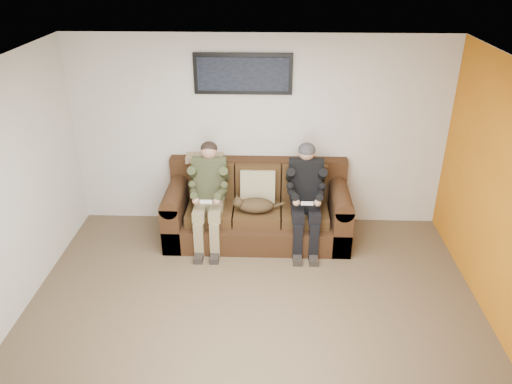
{
  "coord_description": "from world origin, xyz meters",
  "views": [
    {
      "loc": [
        0.18,
        -4.04,
        3.59
      ],
      "look_at": [
        -0.01,
        1.2,
        0.95
      ],
      "focal_mm": 35.0,
      "sensor_mm": 36.0,
      "label": 1
    }
  ],
  "objects_px": {
    "sofa": "(258,209)",
    "cat": "(254,205)",
    "framed_poster": "(243,74)",
    "person_left": "(209,189)",
    "person_right": "(306,191)"
  },
  "relations": [
    {
      "from": "framed_poster",
      "to": "sofa",
      "type": "bearing_deg",
      "value": -62.27
    },
    {
      "from": "sofa",
      "to": "person_right",
      "type": "distance_m",
      "value": 0.76
    },
    {
      "from": "cat",
      "to": "person_left",
      "type": "bearing_deg",
      "value": 173.18
    },
    {
      "from": "sofa",
      "to": "cat",
      "type": "relative_size",
      "value": 3.63
    },
    {
      "from": "person_left",
      "to": "cat",
      "type": "distance_m",
      "value": 0.61
    },
    {
      "from": "cat",
      "to": "framed_poster",
      "type": "distance_m",
      "value": 1.66
    },
    {
      "from": "cat",
      "to": "framed_poster",
      "type": "height_order",
      "value": "framed_poster"
    },
    {
      "from": "person_left",
      "to": "person_right",
      "type": "distance_m",
      "value": 1.24
    },
    {
      "from": "person_right",
      "to": "sofa",
      "type": "bearing_deg",
      "value": 162.0
    },
    {
      "from": "person_right",
      "to": "framed_poster",
      "type": "height_order",
      "value": "framed_poster"
    },
    {
      "from": "person_left",
      "to": "cat",
      "type": "height_order",
      "value": "person_left"
    },
    {
      "from": "sofa",
      "to": "person_right",
      "type": "height_order",
      "value": "person_right"
    },
    {
      "from": "cat",
      "to": "sofa",
      "type": "bearing_deg",
      "value": 82.2
    },
    {
      "from": "sofa",
      "to": "cat",
      "type": "distance_m",
      "value": 0.34
    },
    {
      "from": "person_right",
      "to": "framed_poster",
      "type": "distance_m",
      "value": 1.67
    }
  ]
}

